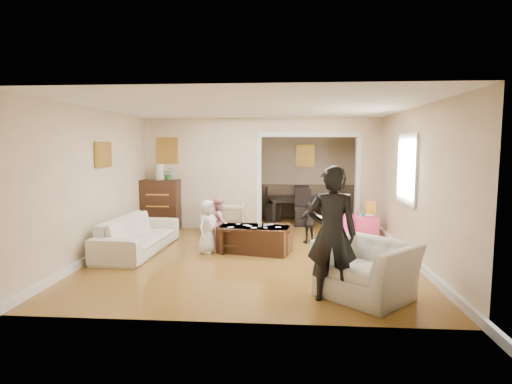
# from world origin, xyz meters

# --- Properties ---
(floor) EXTENTS (7.00, 7.00, 0.00)m
(floor) POSITION_xyz_m (0.00, 0.00, 0.00)
(floor) COLOR olive
(floor) RESTS_ON ground
(partition_left) EXTENTS (2.75, 0.18, 2.60)m
(partition_left) POSITION_xyz_m (-1.38, 1.80, 1.30)
(partition_left) COLOR beige
(partition_left) RESTS_ON ground
(partition_right) EXTENTS (0.55, 0.18, 2.60)m
(partition_right) POSITION_xyz_m (2.48, 1.80, 1.30)
(partition_right) COLOR beige
(partition_right) RESTS_ON ground
(partition_header) EXTENTS (2.22, 0.18, 0.35)m
(partition_header) POSITION_xyz_m (1.10, 1.80, 2.42)
(partition_header) COLOR beige
(partition_header) RESTS_ON partition_right
(window_pane) EXTENTS (0.03, 0.95, 1.10)m
(window_pane) POSITION_xyz_m (2.73, -0.40, 1.55)
(window_pane) COLOR white
(window_pane) RESTS_ON ground
(framed_art_partition) EXTENTS (0.45, 0.03, 0.55)m
(framed_art_partition) POSITION_xyz_m (-2.20, 1.70, 1.85)
(framed_art_partition) COLOR brown
(framed_art_partition) RESTS_ON partition_left
(framed_art_sofa_wall) EXTENTS (0.03, 0.55, 0.40)m
(framed_art_sofa_wall) POSITION_xyz_m (-2.71, -0.60, 1.80)
(framed_art_sofa_wall) COLOR brown
(framed_art_alcove) EXTENTS (0.45, 0.03, 0.55)m
(framed_art_alcove) POSITION_xyz_m (1.10, 3.44, 1.70)
(framed_art_alcove) COLOR brown
(sofa) EXTENTS (0.97, 2.25, 0.65)m
(sofa) POSITION_xyz_m (-2.14, -0.53, 0.32)
(sofa) COLOR beige
(sofa) RESTS_ON ground
(armchair_back) EXTENTS (0.82, 0.84, 0.69)m
(armchair_back) POSITION_xyz_m (-0.70, 1.14, 0.35)
(armchair_back) COLOR tan
(armchair_back) RESTS_ON ground
(armchair_front) EXTENTS (1.48, 1.48, 0.73)m
(armchair_front) POSITION_xyz_m (1.64, -2.57, 0.36)
(armchair_front) COLOR beige
(armchair_front) RESTS_ON ground
(dresser) EXTENTS (0.85, 0.48, 1.18)m
(dresser) POSITION_xyz_m (-2.32, 1.48, 0.59)
(dresser) COLOR #341B0F
(dresser) RESTS_ON ground
(table_lamp) EXTENTS (0.22, 0.22, 0.36)m
(table_lamp) POSITION_xyz_m (-2.32, 1.48, 1.36)
(table_lamp) COLOR beige
(table_lamp) RESTS_ON dresser
(potted_plant) EXTENTS (0.26, 0.23, 0.29)m
(potted_plant) POSITION_xyz_m (-2.12, 1.48, 1.32)
(potted_plant) COLOR #397232
(potted_plant) RESTS_ON dresser
(coffee_table) EXTENTS (1.40, 0.93, 0.48)m
(coffee_table) POSITION_xyz_m (0.02, -0.40, 0.24)
(coffee_table) COLOR #382012
(coffee_table) RESTS_ON ground
(coffee_cup) EXTENTS (0.11, 0.11, 0.08)m
(coffee_cup) POSITION_xyz_m (0.12, -0.45, 0.52)
(coffee_cup) COLOR white
(coffee_cup) RESTS_ON coffee_table
(play_table) EXTENTS (0.49, 0.49, 0.46)m
(play_table) POSITION_xyz_m (2.30, 1.04, 0.23)
(play_table) COLOR #F5407B
(play_table) RESTS_ON ground
(cereal_box) EXTENTS (0.20, 0.08, 0.30)m
(cereal_box) POSITION_xyz_m (2.42, 1.14, 0.61)
(cereal_box) COLOR yellow
(cereal_box) RESTS_ON play_table
(cyan_cup) EXTENTS (0.08, 0.08, 0.08)m
(cyan_cup) POSITION_xyz_m (2.20, 0.99, 0.50)
(cyan_cup) COLOR #29C1CD
(cyan_cup) RESTS_ON play_table
(toy_block) EXTENTS (0.10, 0.09, 0.05)m
(toy_block) POSITION_xyz_m (2.18, 1.16, 0.48)
(toy_block) COLOR red
(toy_block) RESTS_ON play_table
(play_bowl) EXTENTS (0.20, 0.20, 0.05)m
(play_bowl) POSITION_xyz_m (2.35, 0.92, 0.48)
(play_bowl) COLOR white
(play_bowl) RESTS_ON play_table
(dining_table) EXTENTS (1.88, 1.24, 0.61)m
(dining_table) POSITION_xyz_m (1.01, 2.87, 0.31)
(dining_table) COLOR black
(dining_table) RESTS_ON ground
(adult_person) EXTENTS (0.66, 0.47, 1.72)m
(adult_person) POSITION_xyz_m (1.16, -2.74, 0.86)
(adult_person) COLOR black
(adult_person) RESTS_ON ground
(child_kneel_a) EXTENTS (0.48, 0.56, 0.98)m
(child_kneel_a) POSITION_xyz_m (-0.83, -0.55, 0.49)
(child_kneel_a) COLOR silver
(child_kneel_a) RESTS_ON ground
(child_kneel_b) EXTENTS (0.42, 0.51, 0.98)m
(child_kneel_b) POSITION_xyz_m (-0.68, -0.10, 0.49)
(child_kneel_b) COLOR pink
(child_kneel_b) RESTS_ON ground
(child_toddler) EXTENTS (0.53, 0.40, 0.84)m
(child_toddler) POSITION_xyz_m (1.07, 0.35, 0.42)
(child_toddler) COLOR black
(child_toddler) RESTS_ON ground
(craft_papers) EXTENTS (0.99, 0.46, 0.00)m
(craft_papers) POSITION_xyz_m (0.02, -0.38, 0.48)
(craft_papers) COLOR white
(craft_papers) RESTS_ON coffee_table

